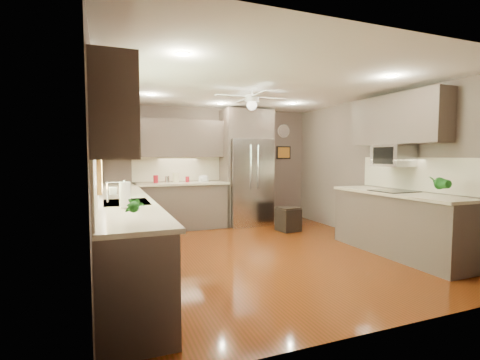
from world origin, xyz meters
TOP-DOWN VIEW (x-y plane):
  - floor at (0.00, 0.00)m, footprint 5.00×5.00m
  - ceiling at (0.00, 0.00)m, footprint 5.00×5.00m
  - wall_back at (0.00, 2.50)m, footprint 4.50×0.00m
  - wall_front at (0.00, -2.50)m, footprint 4.50×0.00m
  - wall_left at (-2.25, 0.00)m, footprint 0.00×5.00m
  - wall_right at (2.25, 0.00)m, footprint 0.00×5.00m
  - canister_a at (-1.22, 2.22)m, footprint 0.12×0.12m
  - canister_b at (-1.00, 2.19)m, footprint 0.10×0.10m
  - canister_c at (-0.82, 2.26)m, footprint 0.12×0.12m
  - canister_d at (-0.59, 2.21)m, footprint 0.10×0.10m
  - soap_bottle at (-2.08, -0.06)m, footprint 0.11×0.11m
  - potted_plant_left at (-1.93, -1.85)m, footprint 0.16×0.13m
  - potted_plant_right at (1.91, -1.46)m, footprint 0.22×0.19m
  - bowl at (-0.24, 2.24)m, footprint 0.23×0.23m
  - left_run at (-1.95, 0.15)m, footprint 0.65×4.70m
  - back_run at (-0.72, 2.20)m, footprint 1.85×0.65m
  - uppers at (-0.74, 0.71)m, footprint 4.50×4.70m
  - window at (-2.22, -0.50)m, footprint 0.05×1.12m
  - sink at (-1.93, -0.50)m, footprint 0.50×0.70m
  - refrigerator at (0.70, 2.16)m, footprint 1.06×0.75m
  - right_run at (1.93, -0.80)m, footprint 0.70×2.20m
  - microwave at (2.03, -0.55)m, footprint 0.43×0.55m
  - ceiling_fan at (-0.00, 0.30)m, footprint 1.18×1.18m
  - recessed_lights at (-0.04, 0.40)m, footprint 2.84×3.14m
  - wall_clock at (1.75, 2.48)m, footprint 0.30×0.03m
  - framed_print at (1.75, 2.48)m, footprint 0.36×0.03m
  - stool at (1.17, 1.21)m, footprint 0.43×0.43m
  - paper_towel at (-1.97, -0.98)m, footprint 0.11×0.11m

SIDE VIEW (x-z plane):
  - floor at x=0.00m, z-range 0.00..0.00m
  - stool at x=1.17m, z-range 0.01..0.47m
  - left_run at x=-1.95m, z-range -0.24..1.21m
  - back_run at x=-0.72m, z-range -0.24..1.21m
  - right_run at x=1.93m, z-range -0.24..1.21m
  - sink at x=-1.93m, z-range 0.75..1.07m
  - bowl at x=-0.24m, z-range 0.94..0.99m
  - canister_d at x=-0.59m, z-range 0.94..1.06m
  - canister_b at x=-1.00m, z-range 0.94..1.08m
  - canister_a at x=-1.22m, z-range 0.94..1.10m
  - canister_c at x=-0.82m, z-range 0.93..1.13m
  - soap_bottle at x=-2.08m, z-range 0.94..1.14m
  - potted_plant_left at x=-1.93m, z-range 0.94..1.22m
  - paper_towel at x=-1.97m, z-range 0.94..1.22m
  - potted_plant_right at x=1.91m, z-range 0.94..1.30m
  - refrigerator at x=0.70m, z-range -0.04..2.41m
  - wall_back at x=0.00m, z-range -1.00..3.50m
  - wall_front at x=0.00m, z-range -1.00..3.50m
  - wall_left at x=-2.25m, z-range -1.25..3.75m
  - wall_right at x=2.25m, z-range -1.25..3.75m
  - microwave at x=2.03m, z-range 1.31..1.65m
  - framed_print at x=1.75m, z-range 1.40..1.70m
  - window at x=-2.22m, z-range 1.09..2.01m
  - uppers at x=-0.74m, z-range 1.39..2.35m
  - wall_clock at x=1.75m, z-range 1.90..2.20m
  - ceiling_fan at x=0.00m, z-range 2.17..2.49m
  - recessed_lights at x=-0.04m, z-range 2.49..2.50m
  - ceiling at x=0.00m, z-range 2.50..2.50m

